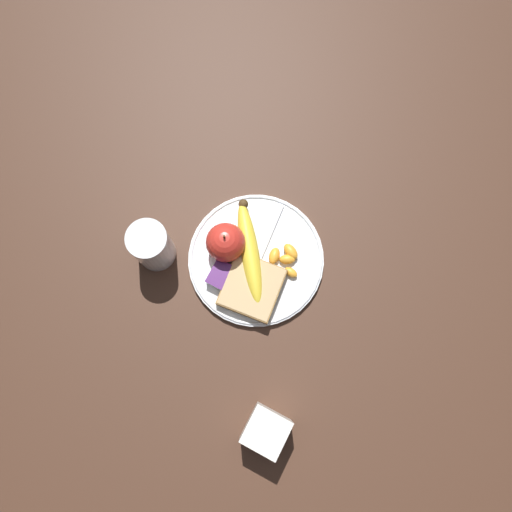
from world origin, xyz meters
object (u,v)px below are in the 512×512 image
jam_packet (221,276)px  banana (251,250)px  condiment_caddy (266,430)px  plate (256,259)px  fork (260,259)px  juice_glass (152,246)px  apple (226,242)px  bread_slice (252,287)px

jam_packet → banana: bearing=159.2°
condiment_caddy → jam_packet: bearing=-135.7°
plate → banana: 0.03m
fork → jam_packet: (0.06, -0.05, 0.01)m
fork → jam_packet: 0.08m
juice_glass → apple: juice_glass is taller
banana → jam_packet: banana is taller
fork → condiment_caddy: size_ratio=2.33×
plate → bread_slice: size_ratio=2.20×
banana → condiment_caddy: bearing=32.3°
jam_packet → juice_glass: bearing=-84.0°
fork → jam_packet: jam_packet is taller
jam_packet → apple: bearing=-160.9°
bread_slice → condiment_caddy: (0.20, 0.13, 0.02)m
banana → fork: bearing=78.5°
bread_slice → juice_glass: bearing=-83.8°
plate → juice_glass: juice_glass is taller
bread_slice → jam_packet: (0.01, -0.06, -0.00)m
bread_slice → banana: bearing=-150.8°
banana → jam_packet: 0.07m
bread_slice → jam_packet: same height
juice_glass → jam_packet: juice_glass is taller
plate → fork: size_ratio=1.33×
plate → apple: size_ratio=3.12×
fork → condiment_caddy: 0.30m
plate → jam_packet: bearing=-33.5°
apple → banana: size_ratio=0.46×
jam_packet → fork: bearing=143.5°
apple → jam_packet: (0.05, 0.02, -0.02)m
bread_slice → condiment_caddy: condiment_caddy is taller
juice_glass → apple: size_ratio=1.27×
bread_slice → plate: bearing=-159.9°
plate → banana: size_ratio=1.43×
plate → bread_slice: bread_slice is taller
apple → fork: (-0.01, 0.06, -0.03)m
juice_glass → apple: (-0.07, 0.11, -0.00)m
bread_slice → jam_packet: size_ratio=2.32×
banana → bread_slice: banana is taller
juice_glass → condiment_caddy: (0.18, 0.32, -0.01)m
apple → bread_slice: (0.05, 0.08, -0.02)m
plate → juice_glass: bearing=-66.7°
apple → bread_slice: apple is taller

